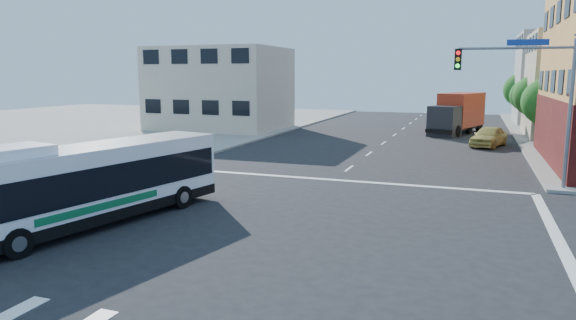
% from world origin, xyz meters
% --- Properties ---
extents(ground, '(120.00, 120.00, 0.00)m').
position_xyz_m(ground, '(0.00, 0.00, 0.00)').
color(ground, black).
rests_on(ground, ground).
extents(sidewalk_nw, '(50.00, 50.00, 0.15)m').
position_xyz_m(sidewalk_nw, '(-35.00, 35.00, 0.07)').
color(sidewalk_nw, gray).
rests_on(sidewalk_nw, ground).
extents(building_west, '(12.06, 10.06, 8.00)m').
position_xyz_m(building_west, '(-17.02, 29.98, 4.01)').
color(building_west, beige).
rests_on(building_west, ground).
extents(signal_mast_ne, '(7.91, 1.13, 8.07)m').
position_xyz_m(signal_mast_ne, '(9.08, 10.62, 4.98)').
color(signal_mast_ne, slate).
rests_on(signal_mast_ne, ground).
extents(street_tree_a, '(3.60, 3.60, 5.53)m').
position_xyz_m(street_tree_a, '(11.90, 27.92, 3.59)').
color(street_tree_a, '#342113').
rests_on(street_tree_a, ground).
extents(street_tree_b, '(3.80, 3.80, 5.79)m').
position_xyz_m(street_tree_b, '(11.90, 35.92, 3.75)').
color(street_tree_b, '#342113').
rests_on(street_tree_b, ground).
extents(street_tree_c, '(3.40, 3.40, 5.29)m').
position_xyz_m(street_tree_c, '(11.90, 43.92, 3.46)').
color(street_tree_c, '#342113').
rests_on(street_tree_c, ground).
extents(street_tree_d, '(4.00, 4.00, 6.03)m').
position_xyz_m(street_tree_d, '(11.90, 51.92, 3.88)').
color(street_tree_d, '#342113').
rests_on(street_tree_d, ground).
extents(transit_bus, '(4.57, 11.04, 3.20)m').
position_xyz_m(transit_bus, '(-6.13, -1.29, 1.56)').
color(transit_bus, black).
rests_on(transit_bus, ground).
extents(box_truck, '(4.94, 8.58, 3.72)m').
position_xyz_m(box_truck, '(5.21, 34.15, 1.80)').
color(box_truck, black).
rests_on(box_truck, ground).
extents(parked_car, '(3.13, 4.91, 1.56)m').
position_xyz_m(parked_car, '(7.82, 25.72, 0.78)').
color(parked_car, '#C7B756').
rests_on(parked_car, ground).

